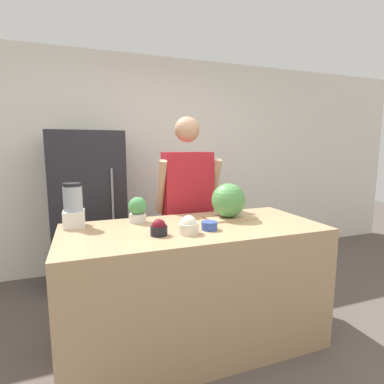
{
  "coord_description": "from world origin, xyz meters",
  "views": [
    {
      "loc": [
        -0.75,
        -1.59,
        1.5
      ],
      "look_at": [
        0.0,
        0.46,
        1.18
      ],
      "focal_mm": 28.0,
      "sensor_mm": 36.0,
      "label": 1
    }
  ],
  "objects_px": {
    "bowl_cherries": "(159,228)",
    "refrigerator": "(89,209)",
    "bowl_small_blue": "(209,226)",
    "potted_plant": "(138,210)",
    "bowl_cream": "(189,226)",
    "watermelon": "(228,200)",
    "person": "(187,210)",
    "blender": "(73,207)"
  },
  "relations": [
    {
      "from": "bowl_cherries",
      "to": "blender",
      "type": "bearing_deg",
      "value": 141.76
    },
    {
      "from": "watermelon",
      "to": "bowl_cream",
      "type": "height_order",
      "value": "watermelon"
    },
    {
      "from": "potted_plant",
      "to": "refrigerator",
      "type": "bearing_deg",
      "value": 106.71
    },
    {
      "from": "refrigerator",
      "to": "blender",
      "type": "distance_m",
      "value": 1.14
    },
    {
      "from": "bowl_cream",
      "to": "potted_plant",
      "type": "distance_m",
      "value": 0.51
    },
    {
      "from": "blender",
      "to": "refrigerator",
      "type": "bearing_deg",
      "value": 83.72
    },
    {
      "from": "bowl_cream",
      "to": "bowl_small_blue",
      "type": "height_order",
      "value": "bowl_cream"
    },
    {
      "from": "person",
      "to": "potted_plant",
      "type": "height_order",
      "value": "person"
    },
    {
      "from": "refrigerator",
      "to": "potted_plant",
      "type": "xyz_separation_m",
      "value": [
        0.34,
        -1.13,
        0.19
      ]
    },
    {
      "from": "bowl_cherries",
      "to": "watermelon",
      "type": "bearing_deg",
      "value": 22.45
    },
    {
      "from": "bowl_cream",
      "to": "bowl_small_blue",
      "type": "relative_size",
      "value": 1.18
    },
    {
      "from": "refrigerator",
      "to": "bowl_cherries",
      "type": "xyz_separation_m",
      "value": [
        0.41,
        -1.53,
        0.14
      ]
    },
    {
      "from": "bowl_cherries",
      "to": "blender",
      "type": "xyz_separation_m",
      "value": [
        -0.53,
        0.42,
        0.1
      ]
    },
    {
      "from": "refrigerator",
      "to": "bowl_small_blue",
      "type": "relative_size",
      "value": 14.78
    },
    {
      "from": "potted_plant",
      "to": "person",
      "type": "bearing_deg",
      "value": 34.26
    },
    {
      "from": "bowl_cherries",
      "to": "bowl_cream",
      "type": "distance_m",
      "value": 0.2
    },
    {
      "from": "person",
      "to": "bowl_small_blue",
      "type": "bearing_deg",
      "value": -97.25
    },
    {
      "from": "potted_plant",
      "to": "bowl_small_blue",
      "type": "bearing_deg",
      "value": -41.59
    },
    {
      "from": "person",
      "to": "bowl_cream",
      "type": "bearing_deg",
      "value": -108.51
    },
    {
      "from": "bowl_cherries",
      "to": "potted_plant",
      "type": "xyz_separation_m",
      "value": [
        -0.07,
        0.4,
        0.05
      ]
    },
    {
      "from": "person",
      "to": "bowl_small_blue",
      "type": "xyz_separation_m",
      "value": [
        -0.1,
        -0.75,
        0.04
      ]
    },
    {
      "from": "bowl_cream",
      "to": "blender",
      "type": "distance_m",
      "value": 0.86
    },
    {
      "from": "refrigerator",
      "to": "person",
      "type": "relative_size",
      "value": 0.94
    },
    {
      "from": "refrigerator",
      "to": "watermelon",
      "type": "relative_size",
      "value": 6.05
    },
    {
      "from": "watermelon",
      "to": "refrigerator",
      "type": "bearing_deg",
      "value": 129.88
    },
    {
      "from": "person",
      "to": "bowl_small_blue",
      "type": "distance_m",
      "value": 0.76
    },
    {
      "from": "bowl_cherries",
      "to": "bowl_small_blue",
      "type": "bearing_deg",
      "value": 1.7
    },
    {
      "from": "bowl_cream",
      "to": "watermelon",
      "type": "bearing_deg",
      "value": 33.62
    },
    {
      "from": "watermelon",
      "to": "blender",
      "type": "bearing_deg",
      "value": 172.61
    },
    {
      "from": "person",
      "to": "bowl_cherries",
      "type": "relative_size",
      "value": 15.71
    },
    {
      "from": "person",
      "to": "potted_plant",
      "type": "relative_size",
      "value": 8.95
    },
    {
      "from": "potted_plant",
      "to": "blender",
      "type": "bearing_deg",
      "value": 177.57
    },
    {
      "from": "bowl_cherries",
      "to": "refrigerator",
      "type": "bearing_deg",
      "value": 105.0
    },
    {
      "from": "refrigerator",
      "to": "bowl_cream",
      "type": "height_order",
      "value": "refrigerator"
    },
    {
      "from": "refrigerator",
      "to": "watermelon",
      "type": "distance_m",
      "value": 1.66
    },
    {
      "from": "refrigerator",
      "to": "bowl_cream",
      "type": "distance_m",
      "value": 1.68
    },
    {
      "from": "watermelon",
      "to": "potted_plant",
      "type": "distance_m",
      "value": 0.73
    },
    {
      "from": "bowl_small_blue",
      "to": "potted_plant",
      "type": "distance_m",
      "value": 0.59
    },
    {
      "from": "person",
      "to": "bowl_cream",
      "type": "height_order",
      "value": "person"
    },
    {
      "from": "bowl_cherries",
      "to": "potted_plant",
      "type": "distance_m",
      "value": 0.41
    },
    {
      "from": "person",
      "to": "blender",
      "type": "xyz_separation_m",
      "value": [
        -0.99,
        -0.34,
        0.16
      ]
    },
    {
      "from": "person",
      "to": "bowl_cherries",
      "type": "height_order",
      "value": "person"
    }
  ]
}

